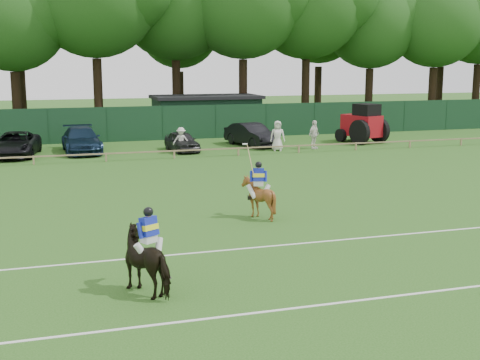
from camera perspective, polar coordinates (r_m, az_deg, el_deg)
name	(u,v)px	position (r m, az deg, el deg)	size (l,w,h in m)	color
ground	(252,239)	(21.14, 1.10, -5.24)	(160.00, 160.00, 0.00)	#1E4C14
horse_dark	(150,261)	(16.39, -8.04, -7.11)	(0.88, 1.93, 1.63)	black
horse_chestnut	(258,198)	(23.74, 1.64, -1.57)	(1.24, 1.39, 1.53)	brown
suv_black	(15,144)	(41.21, -19.34, 3.00)	(2.46, 5.33, 1.48)	black
sedan_navy	(81,140)	(41.82, -13.91, 3.47)	(2.23, 5.49, 1.59)	#12233A
hatch_grey	(182,141)	(41.35, -5.18, 3.44)	(1.51, 3.75, 1.28)	#2A292C
estate_black	(251,135)	(43.75, 1.02, 4.06)	(1.64, 4.70, 1.55)	black
spectator_left	(181,140)	(40.46, -5.26, 3.53)	(1.05, 0.60, 1.63)	beige
spectator_mid	(314,135)	(42.51, 6.60, 4.03)	(1.11, 0.46, 1.89)	white
spectator_right	(277,136)	(41.42, 3.35, 3.94)	(0.95, 0.62, 1.94)	silver
rider_dark	(149,232)	(16.18, -8.08, -4.64)	(0.87, 0.63, 1.41)	silver
rider_chestnut	(258,179)	(23.59, 1.65, 0.11)	(0.92, 0.72, 2.05)	silver
pitch_lines	(292,272)	(17.99, 4.61, -8.12)	(60.00, 5.10, 0.01)	silver
pitch_rail	(157,152)	(38.22, -7.35, 2.52)	(62.10, 0.10, 0.50)	#997F5B
perimeter_fence	(136,124)	(46.97, -9.26, 4.95)	(92.08, 0.08, 2.50)	#14351E
utility_shed	(206,114)	(51.01, -3.02, 5.84)	(8.40, 4.40, 3.04)	#14331E
tree_row	(146,129)	(55.25, -8.31, 4.51)	(96.00, 12.00, 21.00)	#26561C
tractor	(363,124)	(46.24, 10.90, 4.88)	(3.07, 3.78, 2.75)	maroon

